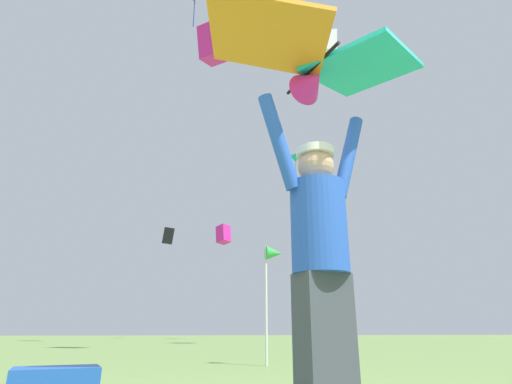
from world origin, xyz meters
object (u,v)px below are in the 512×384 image
object	(u,v)px
distant_kite_magenta_high_left	(213,44)
distant_kite_white_overhead_distant	(328,45)
held_stunt_kite	(316,61)
distant_kite_black_far_center	(168,236)
distant_kite_magenta_low_right	(223,234)
distant_kite_teal_mid_left	(295,159)
kite_flyer_person	(320,254)
marker_flag	(273,261)

from	to	relation	value
distant_kite_magenta_high_left	distant_kite_white_overhead_distant	size ratio (longest dim) A/B	0.92
held_stunt_kite	distant_kite_black_far_center	xyz separation A→B (m)	(-0.81, 31.54, 5.70)
distant_kite_white_overhead_distant	distant_kite_black_far_center	bearing A→B (deg)	107.81
distant_kite_magenta_high_left	distant_kite_black_far_center	world-z (taller)	distant_kite_magenta_high_left
distant_kite_magenta_low_right	distant_kite_white_overhead_distant	distance (m)	15.89
distant_kite_magenta_high_left	distant_kite_white_overhead_distant	xyz separation A→B (m)	(5.41, 3.25, 3.41)
distant_kite_teal_mid_left	distant_kite_white_overhead_distant	world-z (taller)	distant_kite_teal_mid_left
distant_kite_magenta_high_left	distant_kite_teal_mid_left	size ratio (longest dim) A/B	0.68
distant_kite_magenta_high_left	distant_kite_black_far_center	size ratio (longest dim) A/B	0.82
held_stunt_kite	distant_kite_magenta_low_right	distance (m)	27.25
kite_flyer_person	distant_kite_magenta_low_right	size ratio (longest dim) A/B	1.36
held_stunt_kite	distant_kite_white_overhead_distant	bearing A→B (deg)	65.14
held_stunt_kite	distant_kite_black_far_center	world-z (taller)	distant_kite_black_far_center
kite_flyer_person	distant_kite_magenta_high_left	distance (m)	11.88
kite_flyer_person	distant_kite_teal_mid_left	distance (m)	33.29
kite_flyer_person	distant_kite_teal_mid_left	bearing A→B (deg)	71.79
held_stunt_kite	marker_flag	world-z (taller)	held_stunt_kite
distant_kite_teal_mid_left	kite_flyer_person	bearing A→B (deg)	-108.21
marker_flag	held_stunt_kite	bearing A→B (deg)	-100.78
distant_kite_black_far_center	distant_kite_teal_mid_left	world-z (taller)	distant_kite_teal_mid_left
distant_kite_magenta_high_left	distant_kite_magenta_low_right	distance (m)	18.34
held_stunt_kite	marker_flag	distance (m)	4.50
kite_flyer_person	distant_kite_magenta_low_right	bearing A→B (deg)	83.38
held_stunt_kite	distant_kite_white_overhead_distant	xyz separation A→B (m)	(5.51, 11.88, 10.33)
distant_kite_white_overhead_distant	distant_kite_teal_mid_left	bearing A→B (deg)	76.89
distant_kite_magenta_high_left	distant_kite_teal_mid_left	bearing A→B (deg)	65.16
distant_kite_magenta_high_left	distant_kite_teal_mid_left	distance (m)	22.98
kite_flyer_person	distant_kite_teal_mid_left	size ratio (longest dim) A/B	1.07
distant_kite_teal_mid_left	marker_flag	size ratio (longest dim) A/B	0.97
distant_kite_teal_mid_left	distant_kite_white_overhead_distant	size ratio (longest dim) A/B	1.35
distant_kite_magenta_low_right	marker_flag	xyz separation A→B (m)	(-2.23, -22.25, -5.55)
held_stunt_kite	distant_kite_magenta_low_right	xyz separation A→B (m)	(3.06, 26.62, 4.92)
distant_kite_black_far_center	distant_kite_teal_mid_left	bearing A→B (deg)	-14.46
marker_flag	kite_flyer_person	bearing A→B (deg)	-101.15
distant_kite_teal_mid_left	distant_kite_white_overhead_distant	xyz separation A→B (m)	(-3.96, -17.00, -2.07)
distant_kite_black_far_center	distant_kite_white_overhead_distant	xyz separation A→B (m)	(6.31, -19.65, 4.63)
kite_flyer_person	marker_flag	xyz separation A→B (m)	(0.85, 4.31, 0.68)
distant_kite_black_far_center	distant_kite_teal_mid_left	xyz separation A→B (m)	(10.28, -2.65, 6.70)
kite_flyer_person	distant_kite_magenta_low_right	distance (m)	27.45
distant_kite_magenta_high_left	marker_flag	xyz separation A→B (m)	(0.74, -4.26, -7.56)
distant_kite_white_overhead_distant	kite_flyer_person	bearing A→B (deg)	-115.05
marker_flag	distant_kite_white_overhead_distant	bearing A→B (deg)	58.11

